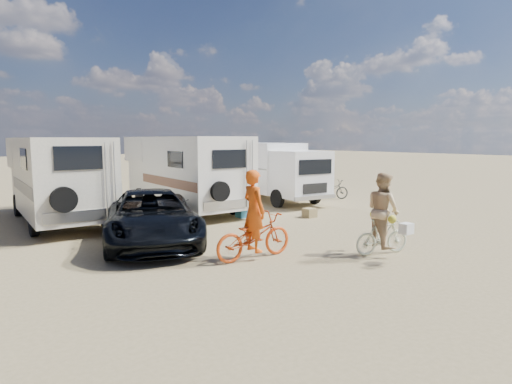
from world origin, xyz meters
TOP-DOWN VIEW (x-y plane):
  - ground at (0.00, 0.00)m, footprint 140.00×140.00m
  - rv_main at (-0.36, 6.92)m, footprint 2.53×6.94m
  - rv_left at (-4.92, 7.27)m, footprint 2.54×6.71m
  - box_truck at (4.05, 6.85)m, footprint 2.71×6.28m
  - dark_suv at (-3.63, 2.55)m, footprint 3.92×5.58m
  - bike_man at (-2.34, -0.34)m, footprint 2.05×0.78m
  - bike_woman at (0.37, -1.90)m, footprint 1.52×0.81m
  - rider_man at (-2.34, -0.34)m, footprint 0.48×0.71m
  - rider_woman at (0.37, -1.90)m, footprint 0.91×1.04m
  - bike_parked at (6.41, 5.46)m, footprint 1.82×1.21m
  - cooler at (0.58, 4.15)m, footprint 0.53×0.39m
  - crate at (2.45, 2.75)m, footprint 0.40×0.40m

SIDE VIEW (x-z plane):
  - ground at x=0.00m, z-range 0.00..0.00m
  - crate at x=2.45m, z-range 0.00..0.32m
  - cooler at x=0.58m, z-range 0.00..0.43m
  - bike_woman at x=0.37m, z-range 0.00..0.88m
  - bike_parked at x=6.41m, z-range 0.00..0.90m
  - bike_man at x=-2.34m, z-range 0.00..1.06m
  - dark_suv at x=-3.63m, z-range 0.00..1.41m
  - rider_woman at x=0.37m, z-range 0.00..1.82m
  - rider_man at x=-2.34m, z-range 0.00..1.91m
  - box_truck at x=4.05m, z-range 0.00..2.60m
  - rv_left at x=-4.92m, z-range 0.00..2.82m
  - rv_main at x=-0.36m, z-range 0.00..2.87m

